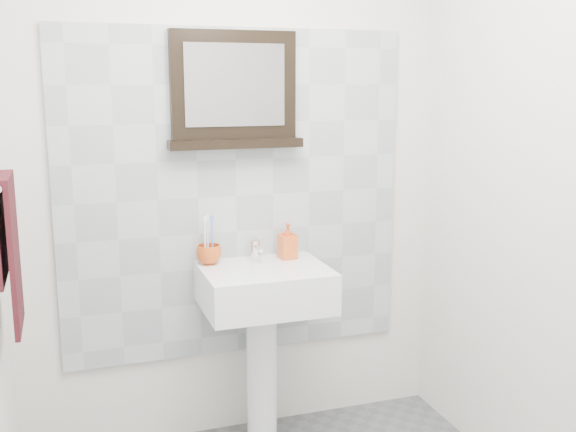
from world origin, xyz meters
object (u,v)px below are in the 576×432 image
object	(u,v)px
hand_towel	(8,241)
soap_dispenser	(288,241)
toothbrush_cup	(209,254)
framed_mirror	(234,93)
pedestal_sink	(264,307)

from	to	relation	value
hand_towel	soap_dispenser	bearing A→B (deg)	18.96
toothbrush_cup	framed_mirror	bearing A→B (deg)	22.41
hand_towel	framed_mirror	bearing A→B (deg)	26.96
soap_dispenser	framed_mirror	world-z (taller)	framed_mirror
framed_mirror	hand_towel	distance (m)	1.16
framed_mirror	hand_towel	world-z (taller)	framed_mirror
soap_dispenser	hand_towel	world-z (taller)	hand_towel
toothbrush_cup	soap_dispenser	bearing A→B (deg)	-2.93
pedestal_sink	hand_towel	size ratio (longest dim) A/B	1.75
framed_mirror	hand_towel	size ratio (longest dim) A/B	1.09
pedestal_sink	framed_mirror	bearing A→B (deg)	112.40
pedestal_sink	hand_towel	xyz separation A→B (m)	(-1.01, -0.29, 0.44)
soap_dispenser	framed_mirror	distance (m)	0.71
toothbrush_cup	hand_towel	xyz separation A→B (m)	(-0.79, -0.42, 0.22)
soap_dispenser	framed_mirror	xyz separation A→B (m)	(-0.22, 0.08, 0.67)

